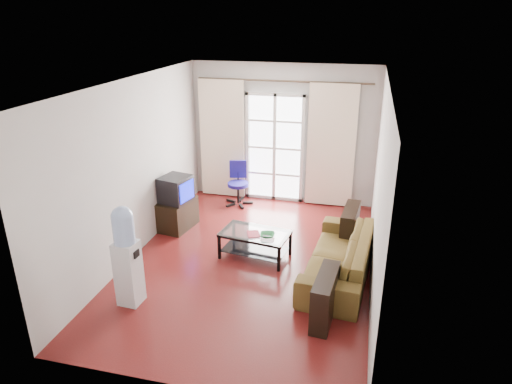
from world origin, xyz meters
TOP-DOWN VIEW (x-y plane):
  - floor at (0.00, 0.00)m, footprint 5.20×5.20m
  - ceiling at (0.00, 0.00)m, footprint 5.20×5.20m
  - wall_back at (0.00, 2.60)m, footprint 3.60×0.02m
  - wall_front at (0.00, -2.60)m, footprint 3.60×0.02m
  - wall_left at (-1.80, 0.00)m, footprint 0.02×5.20m
  - wall_right at (1.80, 0.00)m, footprint 0.02×5.20m
  - french_door at (-0.15, 2.54)m, footprint 1.16×0.06m
  - curtain_rod at (0.00, 2.50)m, footprint 3.30×0.04m
  - curtain_left at (-1.20, 2.48)m, footprint 0.90×0.07m
  - curtain_right at (0.95, 2.48)m, footprint 0.90×0.07m
  - radiator at (0.80, 2.50)m, footprint 0.64×0.12m
  - sofa at (1.34, -0.06)m, footprint 2.26×1.20m
  - coffee_table at (0.04, 0.16)m, footprint 1.11×0.74m
  - bowl at (0.26, 0.07)m, footprint 0.29×0.29m
  - book at (-0.04, 0.05)m, footprint 0.34×0.36m
  - remote at (0.20, 0.06)m, footprint 0.17×0.05m
  - tv_stand at (-1.54, 0.84)m, footprint 0.58×0.78m
  - crt_tv at (-1.53, 0.81)m, footprint 0.57×0.57m
  - task_chair at (-0.79, 2.14)m, footprint 0.71×0.71m
  - water_cooler at (-1.25, -1.38)m, footprint 0.31×0.30m

SIDE VIEW (x-z plane):
  - floor at x=0.00m, z-range 0.00..0.00m
  - task_chair at x=-0.79m, z-range -0.17..0.68m
  - tv_stand at x=-1.54m, z-range 0.00..0.52m
  - coffee_table at x=0.04m, z-range 0.06..0.48m
  - sofa at x=1.34m, z-range 0.00..0.62m
  - radiator at x=0.80m, z-range 0.01..0.65m
  - remote at x=0.20m, z-range 0.42..0.44m
  - book at x=-0.04m, z-range 0.42..0.44m
  - bowl at x=0.26m, z-range 0.42..0.47m
  - water_cooler at x=-1.25m, z-range 0.03..1.40m
  - crt_tv at x=-1.53m, z-range 0.52..0.97m
  - french_door at x=-0.15m, z-range 0.00..2.15m
  - curtain_left at x=-1.20m, z-range 0.02..2.38m
  - curtain_right at x=0.95m, z-range 0.02..2.38m
  - wall_back at x=0.00m, z-range 0.00..2.70m
  - wall_front at x=0.00m, z-range 0.00..2.70m
  - wall_left at x=-1.80m, z-range 0.00..2.70m
  - wall_right at x=1.80m, z-range 0.00..2.70m
  - curtain_rod at x=0.00m, z-range 2.36..2.40m
  - ceiling at x=0.00m, z-range 2.70..2.70m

